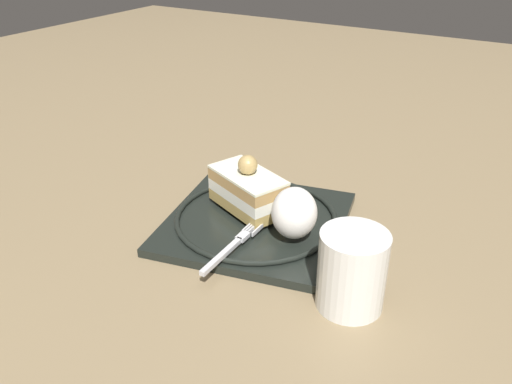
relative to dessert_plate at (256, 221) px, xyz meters
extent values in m
plane|color=#867151|center=(0.02, -0.02, -0.01)|extent=(2.40, 2.40, 0.00)
cube|color=black|center=(0.00, 0.00, 0.00)|extent=(0.24, 0.24, 0.01)
torus|color=black|center=(0.00, 0.00, 0.01)|extent=(0.23, 0.23, 0.01)
cube|color=tan|center=(-0.02, 0.01, 0.02)|extent=(0.11, 0.08, 0.01)
cube|color=white|center=(-0.02, 0.01, 0.03)|extent=(0.11, 0.08, 0.01)
cube|color=tan|center=(-0.02, 0.01, 0.04)|extent=(0.11, 0.08, 0.01)
cube|color=white|center=(-0.02, 0.01, 0.05)|extent=(0.11, 0.08, 0.00)
sphere|color=tan|center=(-0.02, 0.01, 0.06)|extent=(0.02, 0.02, 0.02)
ellipsoid|color=white|center=(0.06, -0.02, 0.04)|extent=(0.05, 0.05, 0.06)
cube|color=silver|center=(0.01, -0.09, 0.01)|extent=(0.01, 0.07, 0.00)
cube|color=silver|center=(0.01, -0.05, 0.01)|extent=(0.01, 0.02, 0.00)
cube|color=silver|center=(0.02, -0.03, 0.01)|extent=(0.00, 0.03, 0.00)
cube|color=silver|center=(0.02, -0.03, 0.01)|extent=(0.00, 0.03, 0.00)
cube|color=silver|center=(0.01, -0.03, 0.01)|extent=(0.00, 0.03, 0.00)
cube|color=silver|center=(0.01, -0.03, 0.01)|extent=(0.00, 0.03, 0.00)
cylinder|color=white|center=(0.15, -0.07, 0.03)|extent=(0.06, 0.06, 0.08)
cylinder|color=beige|center=(0.15, -0.07, 0.02)|extent=(0.06, 0.06, 0.05)
camera|label=1|loc=(0.27, -0.45, 0.32)|focal=36.97mm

